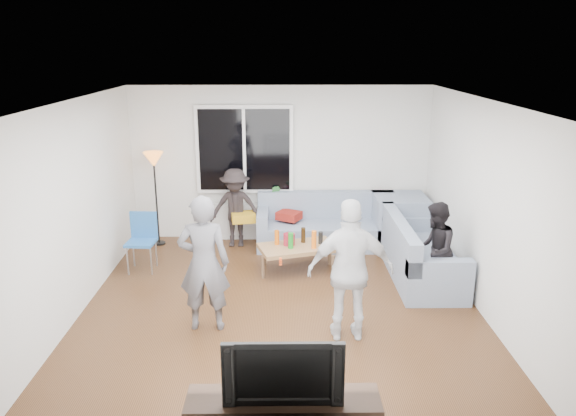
{
  "coord_description": "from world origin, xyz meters",
  "views": [
    {
      "loc": [
        0.02,
        -6.41,
        3.22
      ],
      "look_at": [
        0.1,
        0.6,
        1.15
      ],
      "focal_mm": 34.46,
      "sensor_mm": 36.0,
      "label": 1
    }
  ],
  "objects_px": {
    "sofa_back_section": "(327,221)",
    "player_left": "(204,264)",
    "side_chair": "(141,243)",
    "player_right": "(351,271)",
    "television": "(283,368)",
    "spectator_back": "(235,208)",
    "sofa_right_section": "(422,249)",
    "coffee_table": "(298,259)",
    "floor_lamp": "(156,199)",
    "spectator_right": "(435,250)"
  },
  "relations": [
    {
      "from": "player_left",
      "to": "spectator_right",
      "type": "xyz_separation_m",
      "value": [
        2.9,
        0.85,
        -0.17
      ]
    },
    {
      "from": "spectator_right",
      "to": "spectator_back",
      "type": "bearing_deg",
      "value": -107.9
    },
    {
      "from": "sofa_right_section",
      "to": "television",
      "type": "distance_m",
      "value": 4.01
    },
    {
      "from": "sofa_right_section",
      "to": "floor_lamp",
      "type": "bearing_deg",
      "value": 70.79
    },
    {
      "from": "coffee_table",
      "to": "spectator_back",
      "type": "bearing_deg",
      "value": 131.65
    },
    {
      "from": "sofa_back_section",
      "to": "player_right",
      "type": "height_order",
      "value": "player_right"
    },
    {
      "from": "coffee_table",
      "to": "side_chair",
      "type": "relative_size",
      "value": 1.28
    },
    {
      "from": "sofa_right_section",
      "to": "player_right",
      "type": "relative_size",
      "value": 1.22
    },
    {
      "from": "television",
      "to": "player_right",
      "type": "bearing_deg",
      "value": 66.72
    },
    {
      "from": "side_chair",
      "to": "coffee_table",
      "type": "bearing_deg",
      "value": 2.74
    },
    {
      "from": "sofa_right_section",
      "to": "player_left",
      "type": "distance_m",
      "value": 3.27
    },
    {
      "from": "player_left",
      "to": "coffee_table",
      "type": "bearing_deg",
      "value": -124.66
    },
    {
      "from": "side_chair",
      "to": "spectator_back",
      "type": "relative_size",
      "value": 0.66
    },
    {
      "from": "coffee_table",
      "to": "spectator_back",
      "type": "distance_m",
      "value": 1.56
    },
    {
      "from": "floor_lamp",
      "to": "player_right",
      "type": "xyz_separation_m",
      "value": [
        2.83,
        -3.12,
        0.04
      ]
    },
    {
      "from": "sofa_right_section",
      "to": "player_left",
      "type": "xyz_separation_m",
      "value": [
        -2.9,
        -1.46,
        0.39
      ]
    },
    {
      "from": "sofa_right_section",
      "to": "spectator_right",
      "type": "distance_m",
      "value": 0.65
    },
    {
      "from": "coffee_table",
      "to": "player_right",
      "type": "xyz_separation_m",
      "value": [
        0.53,
        -1.93,
        0.62
      ]
    },
    {
      "from": "television",
      "to": "spectator_back",
      "type": "bearing_deg",
      "value": 99.09
    },
    {
      "from": "player_left",
      "to": "spectator_back",
      "type": "xyz_separation_m",
      "value": [
        0.14,
        2.8,
        -0.16
      ]
    },
    {
      "from": "player_right",
      "to": "spectator_right",
      "type": "xyz_separation_m",
      "value": [
        1.24,
        1.1,
        -0.18
      ]
    },
    {
      "from": "spectator_back",
      "to": "television",
      "type": "bearing_deg",
      "value": -79.75
    },
    {
      "from": "sofa_back_section",
      "to": "television",
      "type": "xyz_separation_m",
      "value": [
        -0.74,
        -4.77,
        0.29
      ]
    },
    {
      "from": "spectator_right",
      "to": "spectator_back",
      "type": "distance_m",
      "value": 3.38
    },
    {
      "from": "sofa_right_section",
      "to": "coffee_table",
      "type": "height_order",
      "value": "sofa_right_section"
    },
    {
      "from": "sofa_back_section",
      "to": "sofa_right_section",
      "type": "bearing_deg",
      "value": -46.22
    },
    {
      "from": "sofa_back_section",
      "to": "player_left",
      "type": "height_order",
      "value": "player_left"
    },
    {
      "from": "coffee_table",
      "to": "floor_lamp",
      "type": "height_order",
      "value": "floor_lamp"
    },
    {
      "from": "player_left",
      "to": "spectator_back",
      "type": "distance_m",
      "value": 2.81
    },
    {
      "from": "side_chair",
      "to": "floor_lamp",
      "type": "xyz_separation_m",
      "value": [
        0.0,
        1.14,
        0.35
      ]
    },
    {
      "from": "spectator_right",
      "to": "spectator_back",
      "type": "height_order",
      "value": "spectator_back"
    },
    {
      "from": "sofa_back_section",
      "to": "television",
      "type": "bearing_deg",
      "value": -98.84
    },
    {
      "from": "player_left",
      "to": "spectator_right",
      "type": "height_order",
      "value": "player_left"
    },
    {
      "from": "player_right",
      "to": "player_left",
      "type": "bearing_deg",
      "value": -8.93
    },
    {
      "from": "side_chair",
      "to": "spectator_back",
      "type": "bearing_deg",
      "value": 43.16
    },
    {
      "from": "side_chair",
      "to": "spectator_back",
      "type": "xyz_separation_m",
      "value": [
        1.31,
        1.06,
        0.22
      ]
    },
    {
      "from": "coffee_table",
      "to": "floor_lamp",
      "type": "xyz_separation_m",
      "value": [
        -2.3,
        1.19,
        0.58
      ]
    },
    {
      "from": "side_chair",
      "to": "player_right",
      "type": "distance_m",
      "value": 3.48
    },
    {
      "from": "coffee_table",
      "to": "player_right",
      "type": "height_order",
      "value": "player_right"
    },
    {
      "from": "player_right",
      "to": "television",
      "type": "relative_size",
      "value": 1.69
    },
    {
      "from": "floor_lamp",
      "to": "spectator_back",
      "type": "relative_size",
      "value": 1.19
    },
    {
      "from": "sofa_right_section",
      "to": "coffee_table",
      "type": "relative_size",
      "value": 1.82
    },
    {
      "from": "player_left",
      "to": "spectator_back",
      "type": "relative_size",
      "value": 1.24
    },
    {
      "from": "player_right",
      "to": "spectator_back",
      "type": "relative_size",
      "value": 1.25
    },
    {
      "from": "sofa_back_section",
      "to": "floor_lamp",
      "type": "xyz_separation_m",
      "value": [
        -2.82,
        0.11,
        0.36
      ]
    },
    {
      "from": "coffee_table",
      "to": "television",
      "type": "xyz_separation_m",
      "value": [
        -0.22,
        -3.69,
        0.52
      ]
    },
    {
      "from": "side_chair",
      "to": "television",
      "type": "relative_size",
      "value": 0.88
    },
    {
      "from": "side_chair",
      "to": "sofa_back_section",
      "type": "bearing_deg",
      "value": 24.22
    },
    {
      "from": "floor_lamp",
      "to": "spectator_right",
      "type": "bearing_deg",
      "value": -26.46
    },
    {
      "from": "spectator_right",
      "to": "side_chair",
      "type": "bearing_deg",
      "value": -85.07
    }
  ]
}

